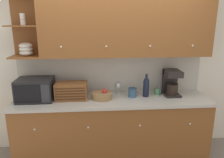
# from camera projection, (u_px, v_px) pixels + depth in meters

# --- Properties ---
(ground_plane) EXTENTS (24.00, 24.00, 0.00)m
(ground_plane) POSITION_uv_depth(u_px,v_px,m) (111.00, 142.00, 3.70)
(ground_plane) COLOR slate
(wall_back) EXTENTS (5.20, 0.06, 2.60)m
(wall_back) POSITION_uv_depth(u_px,v_px,m) (111.00, 67.00, 3.38)
(wall_back) COLOR silver
(wall_back) RESTS_ON ground_plane
(counter_unit) EXTENTS (2.82, 0.64, 0.90)m
(counter_unit) POSITION_uv_depth(u_px,v_px,m) (112.00, 127.00, 3.28)
(counter_unit) COLOR brown
(counter_unit) RESTS_ON ground_plane
(backsplash_panel) EXTENTS (2.80, 0.01, 0.60)m
(backsplash_panel) POSITION_uv_depth(u_px,v_px,m) (111.00, 74.00, 3.37)
(backsplash_panel) COLOR #B7B2A8
(backsplash_panel) RESTS_ON counter_unit
(upper_cabinets) EXTENTS (2.80, 0.37, 0.88)m
(upper_cabinets) POSITION_uv_depth(u_px,v_px,m) (124.00, 25.00, 3.03)
(upper_cabinets) COLOR brown
(upper_cabinets) RESTS_ON backsplash_panel
(microwave) EXTENTS (0.50, 0.39, 0.31)m
(microwave) POSITION_uv_depth(u_px,v_px,m) (35.00, 89.00, 3.08)
(microwave) COLOR black
(microwave) RESTS_ON counter_unit
(bread_box) EXTENTS (0.45, 0.26, 0.24)m
(bread_box) POSITION_uv_depth(u_px,v_px,m) (71.00, 91.00, 3.12)
(bread_box) COLOR brown
(bread_box) RESTS_ON counter_unit
(fruit_basket) EXTENTS (0.29, 0.29, 0.16)m
(fruit_basket) POSITION_uv_depth(u_px,v_px,m) (102.00, 95.00, 3.15)
(fruit_basket) COLOR #937047
(fruit_basket) RESTS_ON counter_unit
(wine_glass) EXTENTS (0.08, 0.08, 0.17)m
(wine_glass) POSITION_uv_depth(u_px,v_px,m) (118.00, 86.00, 3.37)
(wine_glass) COLOR silver
(wine_glass) RESTS_ON counter_unit
(storage_canister) EXTENTS (0.13, 0.13, 0.13)m
(storage_canister) POSITION_uv_depth(u_px,v_px,m) (132.00, 92.00, 3.22)
(storage_canister) COLOR #33567A
(storage_canister) RESTS_ON counter_unit
(wine_bottle) EXTENTS (0.09, 0.09, 0.34)m
(wine_bottle) POSITION_uv_depth(u_px,v_px,m) (146.00, 86.00, 3.22)
(wine_bottle) COLOR black
(wine_bottle) RESTS_ON counter_unit
(mug) EXTENTS (0.10, 0.08, 0.10)m
(mug) POSITION_uv_depth(u_px,v_px,m) (157.00, 92.00, 3.32)
(mug) COLOR #4C845B
(mug) RESTS_ON counter_unit
(coffee_maker) EXTENTS (0.23, 0.28, 0.38)m
(coffee_maker) POSITION_uv_depth(u_px,v_px,m) (171.00, 82.00, 3.29)
(coffee_maker) COLOR black
(coffee_maker) RESTS_ON counter_unit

